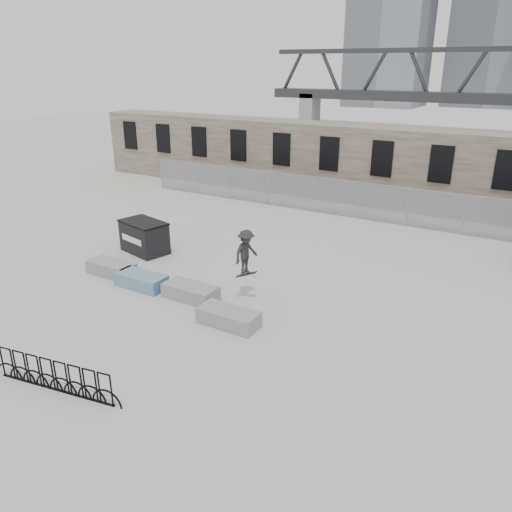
# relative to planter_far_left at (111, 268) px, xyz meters

# --- Properties ---
(ground) EXTENTS (120.00, 120.00, 0.00)m
(ground) POSITION_rel_planter_far_left_xyz_m (2.85, -0.05, -0.29)
(ground) COLOR #A5A5A1
(ground) RESTS_ON ground
(stone_wall) EXTENTS (36.00, 2.58, 4.50)m
(stone_wall) POSITION_rel_planter_far_left_xyz_m (2.85, 16.19, 1.97)
(stone_wall) COLOR brown
(stone_wall) RESTS_ON ground
(chainlink_fence) EXTENTS (22.06, 0.06, 2.02)m
(chainlink_fence) POSITION_rel_planter_far_left_xyz_m (2.85, 12.45, 0.75)
(chainlink_fence) COLOR gray
(chainlink_fence) RESTS_ON ground
(planter_far_left) EXTENTS (2.00, 0.90, 0.53)m
(planter_far_left) POSITION_rel_planter_far_left_xyz_m (0.00, 0.00, 0.00)
(planter_far_left) COLOR gray
(planter_far_left) RESTS_ON ground
(planter_center_left) EXTENTS (2.00, 0.90, 0.53)m
(planter_center_left) POSITION_rel_planter_far_left_xyz_m (1.87, -0.29, 0.00)
(planter_center_left) COLOR teal
(planter_center_left) RESTS_ON ground
(planter_center_right) EXTENTS (2.00, 0.90, 0.53)m
(planter_center_right) POSITION_rel_planter_far_left_xyz_m (4.09, -0.15, 0.00)
(planter_center_right) COLOR gray
(planter_center_right) RESTS_ON ground
(planter_offset) EXTENTS (2.00, 0.90, 0.53)m
(planter_offset) POSITION_rel_planter_far_left_xyz_m (6.33, -1.05, 0.00)
(planter_offset) COLOR gray
(planter_offset) RESTS_ON ground
(dumpster) EXTENTS (2.41, 1.78, 1.42)m
(dumpster) POSITION_rel_planter_far_left_xyz_m (-0.61, 2.61, 0.43)
(dumpster) COLOR black
(dumpster) RESTS_ON ground
(bike_rack) EXTENTS (3.99, 0.71, 0.90)m
(bike_rack) POSITION_rel_planter_far_left_xyz_m (4.44, -6.22, 0.15)
(bike_rack) COLOR black
(bike_rack) RESTS_ON ground
(skateboarder) EXTENTS (0.78, 1.12, 1.79)m
(skateboarder) POSITION_rel_planter_far_left_xyz_m (5.84, 0.82, 1.52)
(skateboarder) COLOR #242427
(skateboarder) RESTS_ON ground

